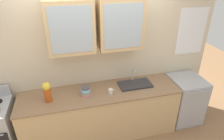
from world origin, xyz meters
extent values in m
plane|color=#936B47|center=(0.00, 0.00, 0.00)|extent=(10.00, 10.00, 0.00)
cube|color=beige|center=(0.00, 0.38, 1.43)|extent=(4.21, 0.10, 2.86)
cube|color=tan|center=(-0.37, 0.18, 1.93)|extent=(0.68, 0.31, 0.76)
cube|color=#9EADB7|center=(-0.37, 0.02, 1.93)|extent=(0.57, 0.01, 0.65)
cube|color=tan|center=(0.37, 0.18, 1.93)|extent=(0.68, 0.31, 0.76)
cube|color=#9EADB7|center=(0.37, 0.02, 1.93)|extent=(0.57, 0.01, 0.65)
cube|color=white|center=(1.74, 0.33, 1.67)|extent=(0.54, 0.01, 0.84)
cube|color=tan|center=(0.00, 0.00, 0.43)|extent=(2.60, 0.65, 0.86)
cube|color=#8C6B4C|center=(0.00, 0.00, 0.88)|extent=(2.62, 0.67, 0.02)
cube|color=#2D2D30|center=(0.62, 0.05, 0.90)|extent=(0.56, 0.30, 0.03)
cylinder|color=#ADAFB5|center=(0.62, 0.17, 1.03)|extent=(0.02, 0.02, 0.23)
cylinder|color=#ADAFB5|center=(0.62, 0.11, 1.14)|extent=(0.02, 0.12, 0.02)
cylinder|color=#D87F84|center=(-0.24, -0.03, 0.91)|extent=(0.17, 0.17, 0.05)
cylinder|color=#669972|center=(-0.24, -0.03, 0.94)|extent=(0.16, 0.16, 0.04)
cylinder|color=#8CB7E0|center=(-0.24, -0.03, 0.98)|extent=(0.15, 0.15, 0.05)
cylinder|color=#4C4C54|center=(-0.24, -0.03, 1.02)|extent=(0.14, 0.14, 0.04)
cylinder|color=#BF4C19|center=(-0.81, -0.04, 1.00)|extent=(0.11, 0.11, 0.22)
sphere|color=yellow|center=(-0.81, -0.04, 1.15)|extent=(0.12, 0.12, 0.12)
cylinder|color=silver|center=(0.15, -0.08, 0.93)|extent=(0.07, 0.07, 0.08)
torus|color=silver|center=(0.19, -0.08, 0.93)|extent=(0.05, 0.01, 0.05)
cube|color=#ADAFB5|center=(1.62, 0.00, 0.44)|extent=(0.58, 0.62, 0.89)
cube|color=#ADAFB5|center=(1.62, -0.31, 0.44)|extent=(0.55, 0.01, 0.80)
cylinder|color=#ADAFB5|center=(1.62, -0.34, 0.83)|extent=(0.44, 0.02, 0.02)
camera|label=1|loc=(-0.49, -2.64, 2.71)|focal=31.67mm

